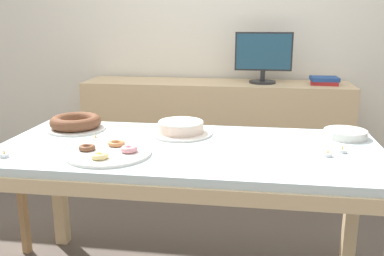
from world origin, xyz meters
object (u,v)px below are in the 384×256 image
(computer_monitor, at_px, (263,58))
(plate_stack, at_px, (345,134))
(tealight_centre, at_px, (4,155))
(cake_golden_bundt, at_px, (76,123))
(tealight_left_edge, at_px, (96,139))
(tealight_right_edge, at_px, (342,151))
(cake_chocolate_round, at_px, (181,129))
(book_stack, at_px, (324,81))
(pastry_platter, at_px, (108,152))
(tealight_near_cakes, at_px, (328,154))

(computer_monitor, relative_size, plate_stack, 2.02)
(tealight_centre, bearing_deg, cake_golden_bundt, 77.13)
(tealight_left_edge, xyz_separation_m, tealight_right_edge, (1.15, -0.02, 0.00))
(tealight_right_edge, relative_size, tealight_centre, 1.00)
(cake_chocolate_round, xyz_separation_m, tealight_centre, (-0.69, -0.48, -0.02))
(book_stack, distance_m, tealight_right_edge, 1.38)
(pastry_platter, height_order, tealight_right_edge, pastry_platter)
(cake_golden_bundt, bearing_deg, tealight_centre, -102.87)
(computer_monitor, relative_size, tealight_centre, 10.60)
(cake_chocolate_round, relative_size, tealight_near_cakes, 7.98)
(computer_monitor, relative_size, book_stack, 2.01)
(computer_monitor, distance_m, cake_golden_bundt, 1.55)
(cake_golden_bundt, bearing_deg, tealight_right_edge, -9.26)
(cake_chocolate_round, relative_size, pastry_platter, 0.85)
(plate_stack, distance_m, tealight_right_edge, 0.27)
(book_stack, distance_m, pastry_platter, 1.92)
(cake_golden_bundt, distance_m, plate_stack, 1.40)
(plate_stack, xyz_separation_m, tealight_right_edge, (-0.06, -0.26, -0.01))
(tealight_left_edge, height_order, tealight_right_edge, same)
(computer_monitor, height_order, tealight_near_cakes, computer_monitor)
(computer_monitor, bearing_deg, tealight_left_edge, -120.98)
(computer_monitor, bearing_deg, cake_golden_bundt, -130.79)
(pastry_platter, xyz_separation_m, tealight_right_edge, (1.02, 0.18, -0.00))
(cake_golden_bundt, bearing_deg, computer_monitor, 49.21)
(cake_golden_bundt, xyz_separation_m, tealight_right_edge, (1.34, -0.22, -0.03))
(plate_stack, bearing_deg, tealight_centre, -160.37)
(cake_chocolate_round, distance_m, plate_stack, 0.83)
(computer_monitor, bearing_deg, tealight_centre, -123.93)
(pastry_platter, bearing_deg, tealight_near_cakes, 7.01)
(computer_monitor, xyz_separation_m, plate_stack, (0.40, -1.11, -0.27))
(pastry_platter, bearing_deg, cake_chocolate_round, 56.04)
(cake_chocolate_round, bearing_deg, plate_stack, 4.17)
(book_stack, relative_size, pastry_platter, 0.56)
(cake_chocolate_round, xyz_separation_m, tealight_near_cakes, (0.69, -0.26, -0.02))
(cake_golden_bundt, distance_m, tealight_near_cakes, 1.30)
(plate_stack, bearing_deg, tealight_left_edge, -168.73)
(computer_monitor, xyz_separation_m, tealight_right_edge, (0.34, -1.37, -0.28))
(computer_monitor, distance_m, cake_chocolate_round, 1.27)
(pastry_platter, bearing_deg, tealight_left_edge, 123.68)
(tealight_left_edge, relative_size, tealight_centre, 1.00)
(pastry_platter, height_order, tealight_centre, pastry_platter)
(computer_monitor, distance_m, plate_stack, 1.21)
(tealight_near_cakes, bearing_deg, pastry_platter, -172.99)
(tealight_left_edge, xyz_separation_m, tealight_near_cakes, (1.08, -0.08, 0.00))
(tealight_left_edge, bearing_deg, plate_stack, 11.27)
(cake_golden_bundt, bearing_deg, pastry_platter, -51.26)
(tealight_right_edge, bearing_deg, tealight_left_edge, 178.94)
(cake_golden_bundt, bearing_deg, plate_stack, 1.84)
(cake_chocolate_round, relative_size, tealight_centre, 7.98)
(tealight_left_edge, distance_m, tealight_near_cakes, 1.08)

